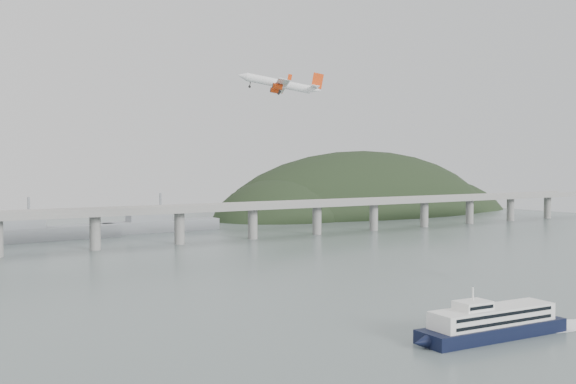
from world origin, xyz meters
TOP-DOWN VIEW (x-y plane):
  - ground at (0.00, 0.00)m, footprint 900.00×900.00m
  - bridge at (-1.15, 200.00)m, footprint 800.00×22.00m
  - headland at (285.18, 331.75)m, footprint 365.00×155.00m
  - ferry at (0.47, -43.98)m, footprint 75.46×17.06m
  - airliner at (8.10, 72.68)m, footprint 33.36×31.56m

SIDE VIEW (x-z plane):
  - headland at x=285.18m, z-range -97.34..58.66m
  - ground at x=0.00m, z-range 0.00..0.00m
  - ferry at x=0.47m, z-range -3.25..10.97m
  - bridge at x=-1.15m, z-range 5.70..29.60m
  - airliner at x=8.10m, z-range 75.39..84.94m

